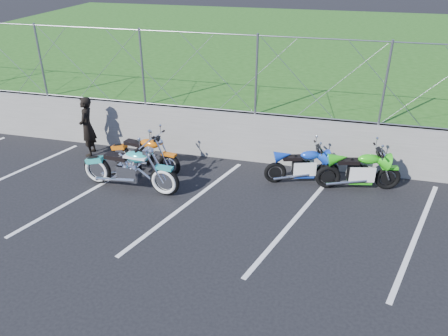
% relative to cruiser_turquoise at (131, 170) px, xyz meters
% --- Properties ---
extents(ground, '(90.00, 90.00, 0.00)m').
position_rel_cruiser_turquoise_xyz_m(ground, '(1.48, -1.28, -0.50)').
color(ground, black).
rests_on(ground, ground).
extents(retaining_wall, '(30.00, 0.22, 1.30)m').
position_rel_cruiser_turquoise_xyz_m(retaining_wall, '(1.48, 2.22, 0.15)').
color(retaining_wall, slate).
rests_on(retaining_wall, ground).
extents(grass_field, '(30.00, 20.00, 1.30)m').
position_rel_cruiser_turquoise_xyz_m(grass_field, '(1.48, 12.22, 0.15)').
color(grass_field, '#215316').
rests_on(grass_field, ground).
extents(chain_link_fence, '(28.00, 0.03, 2.00)m').
position_rel_cruiser_turquoise_xyz_m(chain_link_fence, '(1.48, 2.22, 1.80)').
color(chain_link_fence, gray).
rests_on(chain_link_fence, retaining_wall).
extents(parking_lines, '(18.29, 4.31, 0.01)m').
position_rel_cruiser_turquoise_xyz_m(parking_lines, '(2.68, -0.28, -0.49)').
color(parking_lines, silver).
rests_on(parking_lines, ground).
extents(cruiser_turquoise, '(2.49, 0.79, 1.24)m').
position_rel_cruiser_turquoise_xyz_m(cruiser_turquoise, '(0.00, 0.00, 0.00)').
color(cruiser_turquoise, black).
rests_on(cruiser_turquoise, ground).
extents(naked_orange, '(2.05, 0.69, 1.03)m').
position_rel_cruiser_turquoise_xyz_m(naked_orange, '(-0.07, 0.96, -0.06)').
color(naked_orange, black).
rests_on(naked_orange, ground).
extents(sportbike_green, '(1.95, 0.69, 1.02)m').
position_rel_cruiser_turquoise_xyz_m(sportbike_green, '(5.15, 1.33, -0.06)').
color(sportbike_green, black).
rests_on(sportbike_green, ground).
extents(sportbike_blue, '(1.77, 0.72, 0.94)m').
position_rel_cruiser_turquoise_xyz_m(sportbike_blue, '(3.84, 1.33, -0.09)').
color(sportbike_blue, black).
rests_on(sportbike_blue, ground).
extents(person_standing, '(0.51, 0.67, 1.63)m').
position_rel_cruiser_turquoise_xyz_m(person_standing, '(-1.93, 1.49, 0.32)').
color(person_standing, black).
rests_on(person_standing, ground).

